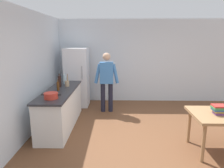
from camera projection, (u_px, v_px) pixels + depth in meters
The scene contains 12 objects.
ground_plane at pixel (149, 143), 4.20m from camera, with size 14.00×14.00×0.00m, color brown.
wall_back at pixel (137, 61), 6.83m from camera, with size 6.40×0.12×2.70m, color silver.
wall_left at pixel (21, 76), 4.15m from camera, with size 0.12×5.60×2.70m, color silver.
kitchen_counter at pixel (61, 108), 4.92m from camera, with size 0.64×2.20×0.90m.
refrigerator at pixel (77, 77), 6.38m from camera, with size 0.70×0.67×1.80m.
person at pixel (107, 78), 5.81m from camera, with size 0.70×0.22×1.70m.
cooking_pot at pixel (51, 96), 4.12m from camera, with size 0.40×0.28×0.12m.
utensil_jar at pixel (67, 83), 5.17m from camera, with size 0.11×0.11×0.32m.
bottle_beer_brown at pixel (58, 86), 4.75m from camera, with size 0.06×0.06×0.26m.
bottle_water_clear at pixel (65, 79), 5.43m from camera, with size 0.07×0.07×0.30m.
bottle_wine_dark at pixel (59, 81), 5.08m from camera, with size 0.08×0.08×0.34m.
book_stack at pixel (219, 109), 3.68m from camera, with size 0.25×0.20×0.17m.
Camera 1 is at (-0.69, -3.85, 2.08)m, focal length 32.95 mm.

